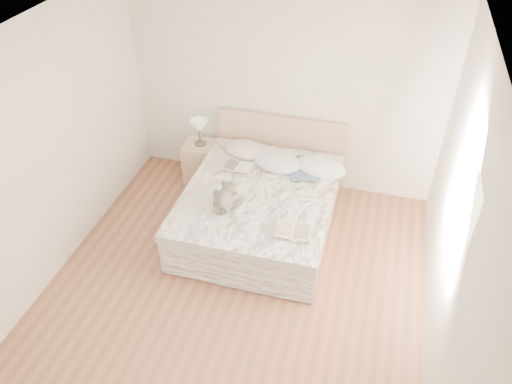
% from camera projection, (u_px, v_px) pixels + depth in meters
% --- Properties ---
extents(floor, '(4.00, 4.50, 0.00)m').
position_uv_depth(floor, '(232.00, 296.00, 5.33)').
color(floor, brown).
rests_on(floor, ground).
extents(ceiling, '(4.00, 4.50, 0.00)m').
position_uv_depth(ceiling, '(222.00, 54.00, 3.68)').
color(ceiling, white).
rests_on(ceiling, ground).
extents(wall_back, '(4.00, 0.02, 2.70)m').
position_uv_depth(wall_back, '(284.00, 90.00, 6.22)').
color(wall_back, silver).
rests_on(wall_back, ground).
extents(wall_left, '(0.02, 4.50, 2.70)m').
position_uv_depth(wall_left, '(36.00, 164.00, 4.93)').
color(wall_left, silver).
rests_on(wall_left, ground).
extents(wall_right, '(0.02, 4.50, 2.70)m').
position_uv_depth(wall_right, '(460.00, 237.00, 4.09)').
color(wall_right, silver).
rests_on(wall_right, ground).
extents(window, '(0.02, 1.30, 1.10)m').
position_uv_depth(window, '(460.00, 205.00, 4.26)').
color(window, white).
rests_on(window, wall_right).
extents(bed, '(1.72, 2.14, 1.00)m').
position_uv_depth(bed, '(261.00, 206.00, 6.05)').
color(bed, tan).
rests_on(bed, floor).
extents(nightstand, '(0.47, 0.42, 0.56)m').
position_uv_depth(nightstand, '(202.00, 162.00, 6.86)').
color(nightstand, tan).
rests_on(nightstand, floor).
extents(table_lamp, '(0.29, 0.29, 0.36)m').
position_uv_depth(table_lamp, '(199.00, 127.00, 6.54)').
color(table_lamp, '#4B4541').
rests_on(table_lamp, nightstand).
extents(pillow_left, '(0.64, 0.50, 0.17)m').
position_uv_depth(pillow_left, '(246.00, 150.00, 6.43)').
color(pillow_left, silver).
rests_on(pillow_left, bed).
extents(pillow_middle, '(0.80, 0.69, 0.20)m').
position_uv_depth(pillow_middle, '(276.00, 161.00, 6.24)').
color(pillow_middle, silver).
rests_on(pillow_middle, bed).
extents(pillow_right, '(0.71, 0.56, 0.19)m').
position_uv_depth(pillow_right, '(321.00, 167.00, 6.13)').
color(pillow_right, white).
rests_on(pillow_right, bed).
extents(blouse, '(0.70, 0.72, 0.02)m').
position_uv_depth(blouse, '(304.00, 168.00, 6.13)').
color(blouse, '#334264').
rests_on(blouse, bed).
extents(photo_book, '(0.39, 0.29, 0.03)m').
position_uv_depth(photo_book, '(238.00, 166.00, 6.15)').
color(photo_book, silver).
rests_on(photo_book, bed).
extents(childrens_book, '(0.42, 0.31, 0.03)m').
position_uv_depth(childrens_book, '(293.00, 231.00, 5.21)').
color(childrens_book, '#F5E5C4').
rests_on(childrens_book, bed).
extents(teddy_bear, '(0.30, 0.40, 0.20)m').
position_uv_depth(teddy_bear, '(224.00, 204.00, 5.54)').
color(teddy_bear, '#605849').
rests_on(teddy_bear, bed).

